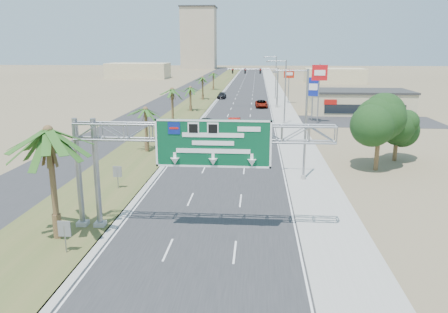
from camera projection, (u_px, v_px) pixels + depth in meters
name	position (u px, v px, depth m)	size (l,w,h in m)	color
road	(246.00, 90.00, 125.60)	(12.00, 300.00, 0.02)	#28282B
sidewalk_right	(276.00, 90.00, 124.97)	(4.00, 300.00, 0.10)	#9E9B93
median_grass	(212.00, 90.00, 126.32)	(7.00, 300.00, 0.12)	#445425
opposing_road	(188.00, 90.00, 126.84)	(8.00, 300.00, 0.02)	#28282B
sign_gantry	(189.00, 141.00, 27.36)	(16.75, 1.24, 7.50)	gray
palm_near	(48.00, 131.00, 25.88)	(5.70, 5.70, 8.35)	brown
palm_row_b	(145.00, 110.00, 49.62)	(3.99, 3.99, 5.95)	brown
palm_row_c	(172.00, 90.00, 64.93)	(3.99, 3.99, 6.75)	brown
palm_row_d	(190.00, 88.00, 82.65)	(3.99, 3.99, 5.45)	brown
palm_row_e	(203.00, 78.00, 100.88)	(3.99, 3.99, 6.15)	brown
palm_row_f	(213.00, 74.00, 125.17)	(3.99, 3.99, 5.75)	brown
streetlight_near	(303.00, 130.00, 38.77)	(3.27, 0.44, 10.00)	gray
streetlight_mid	(284.00, 95.00, 67.80)	(3.27, 0.44, 10.00)	gray
streetlight_far	(275.00, 79.00, 102.65)	(3.27, 0.44, 10.00)	gray
signal_mast	(267.00, 84.00, 87.25)	(10.28, 0.71, 8.00)	gray
store_building	(359.00, 102.00, 80.93)	(18.00, 10.00, 4.00)	tan
oak_near	(379.00, 125.00, 42.11)	(4.50, 4.50, 6.80)	brown
oak_far	(398.00, 125.00, 45.94)	(3.50, 3.50, 5.60)	brown
median_signback_a	(65.00, 231.00, 25.16)	(0.75, 0.08, 2.08)	gray
median_signback_b	(117.00, 173.00, 36.83)	(0.75, 0.08, 2.08)	gray
tower_distant	(199.00, 39.00, 259.24)	(20.00, 16.00, 35.00)	tan
building_distant_left	(138.00, 71.00, 176.57)	(24.00, 14.00, 6.00)	tan
building_distant_right	(335.00, 76.00, 151.85)	(20.00, 12.00, 5.00)	tan
car_left_lane	(205.00, 123.00, 65.31)	(1.90, 4.73, 1.61)	black
car_mid_lane	(234.00, 124.00, 64.98)	(1.74, 4.99, 1.64)	maroon
car_right_lane	(261.00, 104.00, 88.88)	(2.43, 5.26, 1.46)	gray
car_far	(222.00, 96.00, 104.86)	(1.92, 4.73, 1.37)	black
pole_sign_red_near	(319.00, 76.00, 68.17)	(2.40, 0.37, 9.43)	gray
pole_sign_blue	(313.00, 88.00, 70.98)	(2.00, 0.85, 7.35)	gray
pole_sign_red_far	(289.00, 76.00, 93.92)	(2.22, 0.50, 7.53)	gray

